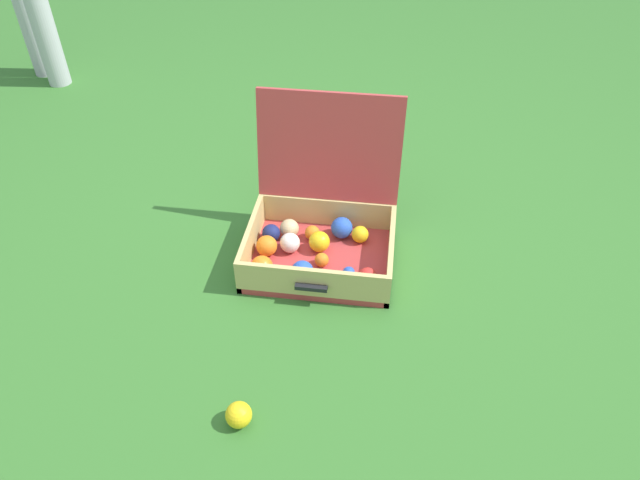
# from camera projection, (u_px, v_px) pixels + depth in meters

# --- Properties ---
(ground_plane) EXTENTS (16.00, 16.00, 0.00)m
(ground_plane) POSITION_uv_depth(u_px,v_px,m) (315.00, 254.00, 2.19)
(ground_plane) COLOR #336B28
(open_suitcase) EXTENTS (0.53, 0.51, 0.55)m
(open_suitcase) POSITION_uv_depth(u_px,v_px,m) (319.00, 228.00, 2.13)
(open_suitcase) COLOR #B23838
(open_suitcase) RESTS_ON ground
(stray_ball_on_grass) EXTENTS (0.08, 0.08, 0.08)m
(stray_ball_on_grass) POSITION_uv_depth(u_px,v_px,m) (239.00, 415.00, 1.62)
(stray_ball_on_grass) COLOR yellow
(stray_ball_on_grass) RESTS_ON ground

